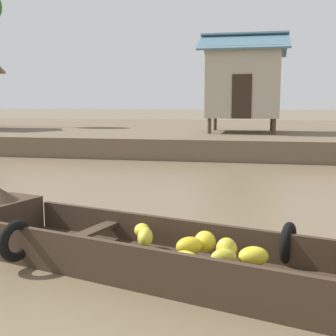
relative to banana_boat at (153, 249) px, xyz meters
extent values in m
plane|color=#726047|center=(0.16, 4.25, -0.27)|extent=(300.00, 300.00, 0.00)
cube|color=brown|center=(0.16, 20.26, 0.11)|extent=(160.00, 20.00, 0.76)
cube|color=#3D2D21|center=(-0.03, 0.01, -0.21)|extent=(4.65, 2.47, 0.12)
cube|color=#3D2D21|center=(0.14, 0.59, 0.04)|extent=(4.32, 1.31, 0.39)
cube|color=#3D2D21|center=(-0.20, -0.57, 0.04)|extent=(4.32, 1.31, 0.39)
cube|color=#3D2D21|center=(-2.50, 0.72, 0.09)|extent=(0.95, 1.24, 0.49)
cube|color=#3D2D21|center=(-0.95, 0.27, 0.06)|extent=(0.51, 1.17, 0.05)
torus|color=black|center=(1.61, 0.29, 0.08)|extent=(0.26, 0.53, 0.52)
torus|color=black|center=(-1.67, -0.28, 0.08)|extent=(0.26, 0.53, 0.52)
ellipsoid|color=yellow|center=(0.63, 0.05, 0.11)|extent=(0.37, 0.36, 0.26)
ellipsoid|color=gold|center=(0.90, -0.24, 0.13)|extent=(0.31, 0.33, 0.27)
ellipsoid|color=yellow|center=(1.20, -0.30, 0.09)|extent=(0.40, 0.34, 0.22)
ellipsoid|color=yellow|center=(0.48, -0.54, 0.08)|extent=(0.36, 0.30, 0.21)
ellipsoid|color=yellow|center=(-0.25, 0.43, 0.09)|extent=(0.29, 0.32, 0.18)
ellipsoid|color=yellow|center=(0.47, -0.14, 0.11)|extent=(0.40, 0.37, 0.22)
ellipsoid|color=yellow|center=(-0.09, -0.06, 0.16)|extent=(0.24, 0.36, 0.24)
ellipsoid|color=gold|center=(0.88, -0.43, 0.10)|extent=(0.34, 0.28, 0.19)
cylinder|color=#4C3826|center=(-0.77, 13.68, 0.81)|extent=(0.16, 0.16, 0.65)
cylinder|color=#4C3826|center=(1.89, 13.68, 0.81)|extent=(0.16, 0.16, 0.65)
cylinder|color=#4C3826|center=(-0.77, 16.29, 0.81)|extent=(0.16, 0.16, 0.65)
cylinder|color=#4C3826|center=(1.89, 16.29, 0.81)|extent=(0.16, 0.16, 0.65)
cube|color=#B2A893|center=(0.56, 14.99, 2.61)|extent=(3.06, 3.00, 2.94)
cube|color=#2D2319|center=(0.56, 13.46, 2.04)|extent=(0.80, 0.04, 1.80)
cube|color=slate|center=(0.56, 14.23, 4.34)|extent=(3.76, 1.99, 0.90)
cube|color=slate|center=(0.56, 15.74, 4.34)|extent=(3.76, 1.99, 0.90)
camera|label=1|loc=(1.20, -5.06, 1.75)|focal=47.32mm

